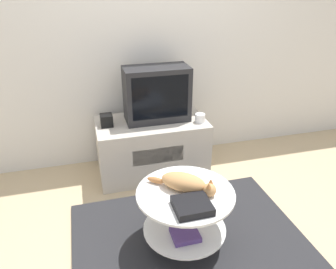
% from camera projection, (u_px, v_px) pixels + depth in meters
% --- Properties ---
extents(ground_plane, '(12.00, 12.00, 0.00)m').
position_uv_depth(ground_plane, '(189.00, 241.00, 2.51)').
color(ground_plane, tan).
extents(wall_back, '(8.00, 0.05, 2.60)m').
position_uv_depth(wall_back, '(146.00, 36.00, 3.18)').
color(wall_back, silver).
rests_on(wall_back, ground_plane).
extents(rug, '(1.74, 1.29, 0.02)m').
position_uv_depth(rug, '(189.00, 240.00, 2.51)').
color(rug, '#28282B').
rests_on(rug, ground_plane).
extents(tv_stand, '(1.06, 0.58, 0.56)m').
position_uv_depth(tv_stand, '(152.00, 147.00, 3.29)').
color(tv_stand, beige).
rests_on(tv_stand, ground_plane).
extents(tv, '(0.61, 0.30, 0.52)m').
position_uv_depth(tv, '(157.00, 94.00, 3.10)').
color(tv, '#232326').
rests_on(tv, tv_stand).
extents(speaker, '(0.11, 0.11, 0.11)m').
position_uv_depth(speaker, '(107.00, 120.00, 3.05)').
color(speaker, black).
rests_on(speaker, tv_stand).
extents(mug, '(0.09, 0.09, 0.08)m').
position_uv_depth(mug, '(200.00, 118.00, 3.13)').
color(mug, white).
rests_on(mug, tv_stand).
extents(coffee_table, '(0.69, 0.69, 0.47)m').
position_uv_depth(coffee_table, '(185.00, 212.00, 2.32)').
color(coffee_table, '#B2B2B7').
rests_on(coffee_table, rug).
extents(dvd_box, '(0.24, 0.22, 0.05)m').
position_uv_depth(dvd_box, '(192.00, 206.00, 2.08)').
color(dvd_box, black).
rests_on(dvd_box, coffee_table).
extents(cat, '(0.43, 0.34, 0.12)m').
position_uv_depth(cat, '(186.00, 183.00, 2.25)').
color(cat, tan).
rests_on(cat, coffee_table).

